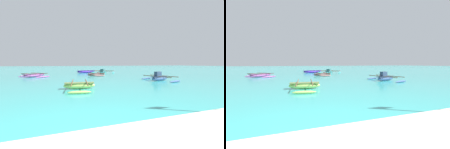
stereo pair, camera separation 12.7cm
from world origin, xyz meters
The scene contains 6 objects.
moored_boat_0 centered at (8.35, 26.18, 0.26)m, with size 4.89×4.29×0.78m.
moored_boat_1 centered at (-3.48, 20.43, 0.25)m, with size 4.21×4.27×0.53m.
moored_boat_2 centered at (0.99, 8.28, 0.25)m, with size 2.36×4.16×0.54m.
moored_boat_3 centered at (10.01, 10.59, 0.32)m, with size 2.61×4.29×1.00m.
moored_boat_4 centered at (5.08, 27.29, 0.27)m, with size 3.91×1.66×0.49m.
moored_boat_5 centered at (5.26, 19.74, 0.20)m, with size 2.83×3.35×0.43m.
Camera 1 is at (-0.61, -2.88, 1.88)m, focal length 24.00 mm.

